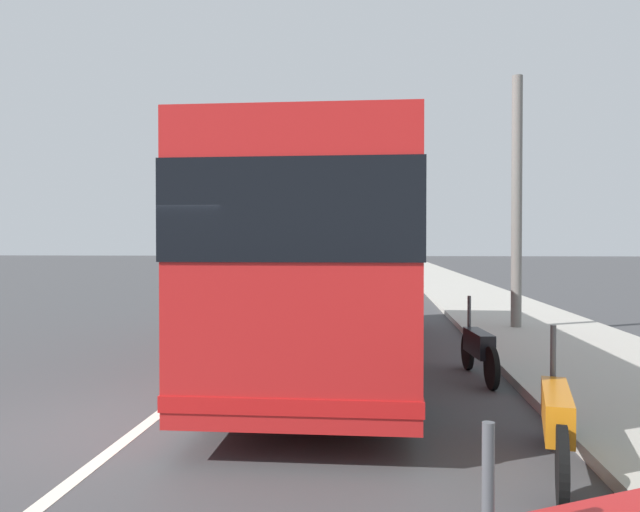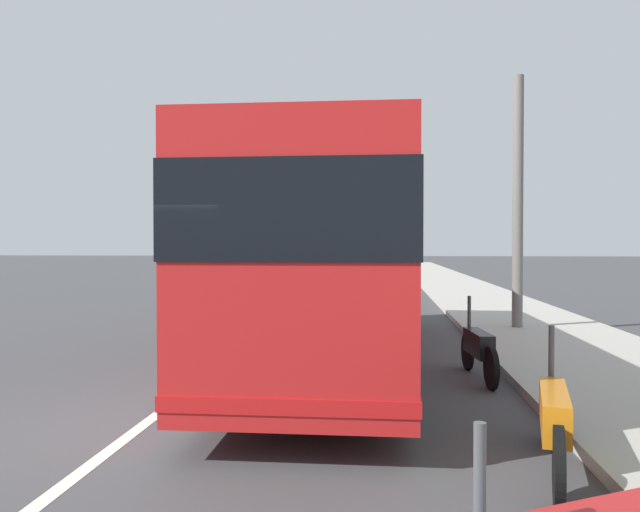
# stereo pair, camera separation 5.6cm
# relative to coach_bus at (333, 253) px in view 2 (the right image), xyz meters

# --- Properties ---
(ground_plane) EXTENTS (220.00, 220.00, 0.00)m
(ground_plane) POSITION_rel_coach_bus_xyz_m (-4.50, 1.90, -1.97)
(ground_plane) COLOR #424244
(sidewalk_curb) EXTENTS (110.00, 3.60, 0.14)m
(sidewalk_curb) POSITION_rel_coach_bus_xyz_m (5.50, -4.65, -1.90)
(sidewalk_curb) COLOR #B2ADA3
(sidewalk_curb) RESTS_ON ground
(lane_divider_line) EXTENTS (110.00, 0.16, 0.01)m
(lane_divider_line) POSITION_rel_coach_bus_xyz_m (5.50, 1.90, -1.96)
(lane_divider_line) COLOR silver
(lane_divider_line) RESTS_ON ground
(coach_bus) EXTENTS (11.42, 2.62, 3.45)m
(coach_bus) POSITION_rel_coach_bus_xyz_m (0.00, 0.00, 0.00)
(coach_bus) COLOR red
(coach_bus) RESTS_ON ground
(motorcycle_by_tree) EXTENTS (2.35, 0.60, 1.29)m
(motorcycle_by_tree) POSITION_rel_coach_bus_xyz_m (-5.46, -2.50, -1.48)
(motorcycle_by_tree) COLOR black
(motorcycle_by_tree) RESTS_ON ground
(motorcycle_nearest_curb) EXTENTS (2.10, 0.35, 1.26)m
(motorcycle_nearest_curb) POSITION_rel_coach_bus_xyz_m (-1.39, -2.42, -1.49)
(motorcycle_nearest_curb) COLOR black
(motorcycle_nearest_curb) RESTS_ON ground
(car_oncoming) EXTENTS (4.21, 2.02, 1.49)m
(car_oncoming) POSITION_rel_coach_bus_xyz_m (29.45, 0.38, -1.26)
(car_oncoming) COLOR navy
(car_oncoming) RESTS_ON ground
(car_behind_bus) EXTENTS (4.43, 2.05, 1.40)m
(car_behind_bus) POSITION_rel_coach_bus_xyz_m (36.77, 4.28, -1.30)
(car_behind_bus) COLOR silver
(car_behind_bus) RESTS_ON ground
(utility_pole) EXTENTS (0.25, 0.25, 6.19)m
(utility_pole) POSITION_rel_coach_bus_xyz_m (3.98, -4.16, 1.13)
(utility_pole) COLOR slate
(utility_pole) RESTS_ON ground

